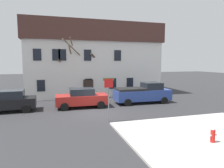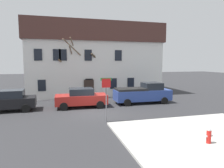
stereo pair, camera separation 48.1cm
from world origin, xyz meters
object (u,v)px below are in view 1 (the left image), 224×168
bicycle_leaning (20,97)px  car_red_sedan (82,98)px  building_main (91,59)px  fire_hydrant (213,134)px  street_sign_pole (109,91)px  tree_bare_far (89,67)px  tree_bare_end (103,60)px  tree_bare_mid (64,64)px  pickup_truck_blue (143,93)px  tree_bare_near (60,67)px  car_black_wagon (7,101)px

bicycle_leaning → car_red_sedan: bearing=-40.2°
building_main → fire_hydrant: bearing=-82.5°
fire_hydrant → street_sign_pole: size_ratio=0.25×
tree_bare_far → tree_bare_end: tree_bare_end is taller
tree_bare_mid → tree_bare_end: size_ratio=0.84×
tree_bare_end → street_sign_pole: (-2.13, -10.24, -2.18)m
pickup_truck_blue → bicycle_leaning: size_ratio=3.22×
building_main → fire_hydrant: (2.47, -18.66, -3.90)m
tree_bare_near → car_red_sedan: (1.66, -5.21, -2.67)m
tree_bare_end → pickup_truck_blue: tree_bare_end is taller
tree_bare_far → street_sign_pole: (-0.53, -10.63, -1.38)m
tree_bare_mid → pickup_truck_blue: 8.93m
car_red_sedan → street_sign_pole: (1.14, -4.87, 1.22)m
tree_bare_mid → car_red_sedan: bearing=-74.7°
tree_bare_far → tree_bare_near: bearing=-170.7°
tree_bare_near → pickup_truck_blue: 9.53m
pickup_truck_blue → tree_bare_end: bearing=118.8°
car_black_wagon → bicycle_leaning: 4.82m
car_red_sedan → pickup_truck_blue: (6.07, 0.26, 0.12)m
tree_bare_mid → tree_bare_end: bearing=10.5°
tree_bare_mid → fire_hydrant: size_ratio=9.13×
car_red_sedan → building_main: bearing=73.7°
tree_bare_end → street_sign_pole: bearing=-101.8°
pickup_truck_blue → fire_hydrant: bearing=-95.9°
building_main → tree_bare_mid: bearing=-132.0°
tree_bare_mid → car_black_wagon: bearing=-137.6°
fire_hydrant → building_main: bearing=97.5°
tree_bare_end → tree_bare_near: bearing=-178.2°
tree_bare_near → fire_hydrant: 16.82m
tree_bare_near → tree_bare_far: 3.37m
building_main → tree_bare_far: building_main is taller
tree_bare_far → fire_hydrant: size_ratio=8.40×
building_main → tree_bare_far: bearing=-106.4°
tree_bare_near → tree_bare_mid: (0.42, -0.68, 0.27)m
fire_hydrant → car_black_wagon: bearing=137.7°
car_black_wagon → fire_hydrant: car_black_wagon is taller
car_red_sedan → pickup_truck_blue: bearing=2.4°
building_main → tree_bare_far: 3.24m
tree_bare_end → car_black_wagon: bearing=-150.7°
fire_hydrant → tree_bare_mid: bearing=113.4°
car_red_sedan → bicycle_leaning: car_red_sedan is taller
tree_bare_far → bicycle_leaning: (-7.50, -0.83, -3.09)m
bicycle_leaning → tree_bare_end: bearing=2.8°
building_main → bicycle_leaning: bearing=-155.6°
tree_bare_near → street_sign_pole: 10.56m
building_main → tree_bare_near: bearing=-140.1°
tree_bare_near → tree_bare_mid: bearing=-58.5°
street_sign_pole → bicycle_leaning: street_sign_pole is taller
tree_bare_mid → street_sign_pole: bearing=-75.8°
tree_bare_far → car_red_sedan: (-1.67, -5.76, -2.60)m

